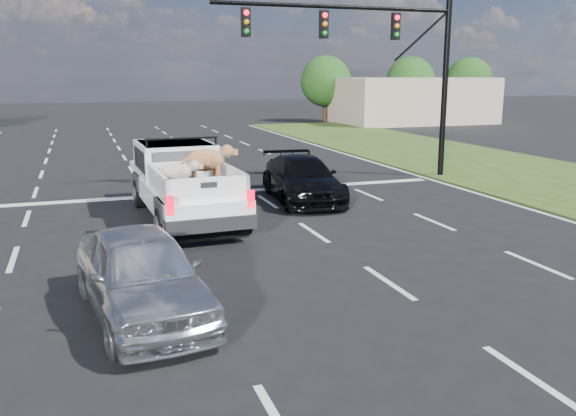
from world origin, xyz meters
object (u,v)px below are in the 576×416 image
object	(u,v)px
traffic_signal	(390,51)
black_coupe	(302,179)
silver_sedan	(142,274)
pickup_truck	(184,181)

from	to	relation	value
traffic_signal	black_coupe	bearing A→B (deg)	-149.03
silver_sedan	black_coupe	xyz separation A→B (m)	(5.77, 8.04, -0.04)
traffic_signal	pickup_truck	size ratio (longest dim) A/B	1.51
traffic_signal	silver_sedan	distance (m)	15.19
traffic_signal	pickup_truck	bearing A→B (deg)	-155.30
silver_sedan	pickup_truck	bearing A→B (deg)	67.59
traffic_signal	black_coupe	xyz separation A→B (m)	(-4.32, -2.59, -4.04)
traffic_signal	silver_sedan	xyz separation A→B (m)	(-10.09, -10.63, -4.00)
traffic_signal	pickup_truck	world-z (taller)	traffic_signal
traffic_signal	black_coupe	world-z (taller)	traffic_signal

